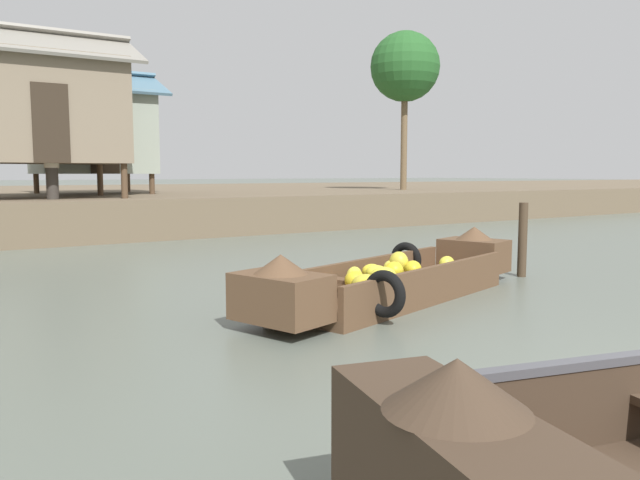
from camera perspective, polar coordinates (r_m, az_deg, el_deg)
ground_plane at (r=12.44m, az=-10.79°, el=-1.60°), size 300.00×300.00×0.00m
riverbank_strip at (r=25.23m, az=-22.41°, el=3.02°), size 160.00×20.00×1.00m
banana_boat at (r=8.21m, az=6.80°, el=-3.39°), size 5.07×2.51×0.81m
stilt_house_mid_right at (r=17.33m, az=-23.95°, el=10.83°), size 4.48×3.25×4.15m
stilt_house_right at (r=20.52m, az=-19.88°, el=9.26°), size 3.91×3.37×3.73m
palm_tree_mid at (r=24.49m, az=7.65°, el=15.13°), size 2.57×2.57×5.84m
vendor_person at (r=16.47m, az=-23.02°, el=6.61°), size 0.44×0.44×1.66m
mooring_post at (r=10.47m, az=17.77°, el=0.02°), size 0.14×0.14×1.17m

